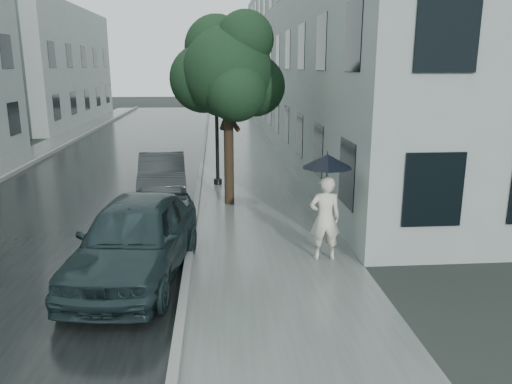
{
  "coord_description": "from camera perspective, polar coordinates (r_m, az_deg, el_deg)",
  "views": [
    {
      "loc": [
        -0.96,
        -7.75,
        3.97
      ],
      "look_at": [
        -0.11,
        2.75,
        1.3
      ],
      "focal_mm": 35.0,
      "sensor_mm": 36.0,
      "label": 1
    }
  ],
  "objects": [
    {
      "name": "lamp_post",
      "position": [
        16.81,
        -5.07,
        10.5
      ],
      "size": [
        0.82,
        0.47,
        5.05
      ],
      "rotation": [
        0.0,
        0.0,
        0.32
      ],
      "color": "black",
      "rests_on": "ground"
    },
    {
      "name": "car_near",
      "position": [
        9.84,
        -13.59,
        -5.1
      ],
      "size": [
        2.43,
        4.78,
        1.56
      ],
      "primitive_type": "imported",
      "rotation": [
        0.0,
        0.0,
        -0.13
      ],
      "color": "#1A292C",
      "rests_on": "ground"
    },
    {
      "name": "pedestrian",
      "position": [
        10.47,
        7.88,
        -2.98
      ],
      "size": [
        0.66,
        0.44,
        1.78
      ],
      "primitive_type": "imported",
      "rotation": [
        0.0,
        0.0,
        3.12
      ],
      "color": "beige",
      "rests_on": "sidewalk"
    },
    {
      "name": "building_far_b",
      "position": [
        39.87,
        -24.01,
        13.09
      ],
      "size": [
        7.02,
        18.0,
        8.0
      ],
      "color": "gray",
      "rests_on": "ground"
    },
    {
      "name": "kerb_far",
      "position": [
        21.53,
        -25.25,
        2.43
      ],
      "size": [
        0.15,
        60.0,
        0.15
      ],
      "primitive_type": "cube",
      "color": "slate",
      "rests_on": "ground"
    },
    {
      "name": "car_far",
      "position": [
        15.93,
        -10.66,
        2.0
      ],
      "size": [
        1.75,
        4.11,
        1.32
      ],
      "primitive_type": "imported",
      "rotation": [
        0.0,
        0.0,
        0.09
      ],
      "color": "#212426",
      "rests_on": "ground"
    },
    {
      "name": "ground",
      "position": [
        8.77,
        2.24,
        -12.74
      ],
      "size": [
        120.0,
        120.0,
        0.0
      ],
      "primitive_type": "plane",
      "color": "black",
      "rests_on": "ground"
    },
    {
      "name": "sidewalk",
      "position": [
        20.19,
        -1.08,
        2.89
      ],
      "size": [
        3.5,
        60.0,
        0.01
      ],
      "primitive_type": "cube",
      "color": "slate",
      "rests_on": "ground"
    },
    {
      "name": "street_tree",
      "position": [
        14.39,
        -3.26,
        13.65
      ],
      "size": [
        3.31,
        3.01,
        5.46
      ],
      "color": "#332619",
      "rests_on": "ground"
    },
    {
      "name": "building_near",
      "position": [
        28.01,
        8.99,
        15.15
      ],
      "size": [
        7.02,
        36.0,
        9.0
      ],
      "color": "gray",
      "rests_on": "ground"
    },
    {
      "name": "kerb_near",
      "position": [
        20.14,
        -6.27,
        2.99
      ],
      "size": [
        0.15,
        60.0,
        0.15
      ],
      "primitive_type": "cube",
      "color": "slate",
      "rests_on": "ground"
    },
    {
      "name": "umbrella",
      "position": [
        10.18,
        8.16,
        3.52
      ],
      "size": [
        1.18,
        1.18,
        1.36
      ],
      "rotation": [
        0.0,
        0.0,
        -0.16
      ],
      "color": "black",
      "rests_on": "ground"
    },
    {
      "name": "asphalt_road",
      "position": [
        20.57,
        -16.07,
        2.54
      ],
      "size": [
        6.85,
        60.0,
        0.0
      ],
      "primitive_type": "cube",
      "color": "black",
      "rests_on": "ground"
    }
  ]
}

